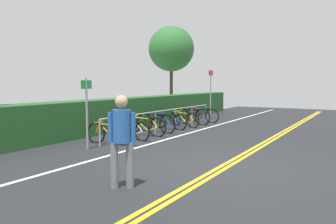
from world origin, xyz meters
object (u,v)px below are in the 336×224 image
(bike_rack, at_px, (166,115))
(bicycle_1, at_px, (130,130))
(pedestrian, at_px, (122,135))
(bicycle_6, at_px, (192,116))
(bicycle_7, at_px, (202,115))
(bicycle_3, at_px, (156,123))
(sign_post_near, at_px, (87,106))
(bicycle_5, at_px, (184,119))
(sign_post_far, at_px, (211,90))
(bicycle_2, at_px, (144,126))
(tree_mid, at_px, (171,49))
(bicycle_4, at_px, (169,121))
(bicycle_0, at_px, (111,134))

(bike_rack, distance_m, bicycle_1, 2.33)
(bike_rack, relative_size, pedestrian, 4.56)
(bicycle_6, bearing_deg, bike_rack, -179.20)
(bike_rack, xyz_separation_m, bicycle_6, (2.36, 0.03, -0.25))
(bicycle_6, xyz_separation_m, bicycle_7, (0.98, -0.05, -0.03))
(bike_rack, distance_m, pedestrian, 7.29)
(bicycle_3, relative_size, sign_post_near, 0.92)
(bicycle_5, relative_size, sign_post_near, 0.82)
(bicycle_3, height_order, sign_post_far, sign_post_far)
(bicycle_2, relative_size, pedestrian, 1.07)
(bicycle_1, xyz_separation_m, tree_mid, (9.33, 3.85, 3.63))
(pedestrian, bearing_deg, bicycle_5, 20.68)
(bicycle_3, distance_m, tree_mid, 9.13)
(bicycle_4, bearing_deg, bicycle_5, -8.84)
(bicycle_6, bearing_deg, bicycle_4, 177.18)
(bicycle_4, height_order, bicycle_7, bicycle_7)
(bicycle_0, bearing_deg, bicycle_5, 0.40)
(bicycle_6, bearing_deg, pedestrian, -160.86)
(bike_rack, relative_size, sign_post_far, 2.99)
(bike_rack, xyz_separation_m, sign_post_far, (4.61, 0.12, 0.89))
(bicycle_5, height_order, sign_post_far, sign_post_far)
(bike_rack, bearing_deg, bicycle_2, 178.67)
(bicycle_0, relative_size, bicycle_7, 1.03)
(tree_mid, bearing_deg, bicycle_0, -159.44)
(bicycle_2, height_order, bicycle_6, bicycle_6)
(bicycle_2, height_order, bicycle_4, bicycle_2)
(bicycle_3, relative_size, tree_mid, 0.34)
(tree_mid, bearing_deg, bicycle_4, -150.43)
(pedestrian, height_order, sign_post_near, sign_post_near)
(bicycle_1, xyz_separation_m, pedestrian, (-4.30, -3.06, 0.64))
(bicycle_5, xyz_separation_m, tree_mid, (5.55, 3.86, 3.63))
(bicycle_1, bearing_deg, bicycle_4, 2.89)
(bicycle_6, distance_m, sign_post_near, 6.73)
(bicycle_1, xyz_separation_m, bicycle_5, (3.77, -0.01, 0.00))
(pedestrian, bearing_deg, bicycle_6, 19.14)
(bicycle_1, distance_m, bicycle_4, 2.79)
(bicycle_4, distance_m, bicycle_6, 1.88)
(bicycle_3, bearing_deg, sign_post_near, -177.77)
(bicycle_2, distance_m, bicycle_6, 3.79)
(bicycle_1, distance_m, bicycle_6, 4.66)
(bicycle_4, relative_size, tree_mid, 0.31)
(bicycle_1, relative_size, sign_post_far, 0.68)
(bicycle_0, relative_size, bicycle_6, 0.99)
(bicycle_4, distance_m, pedestrian, 7.81)
(bicycle_5, xyz_separation_m, bicycle_6, (0.89, 0.06, 0.05))
(bicycle_1, height_order, sign_post_far, sign_post_far)
(bike_rack, height_order, bicycle_6, bike_rack)
(bicycle_0, xyz_separation_m, bicycle_5, (4.84, 0.03, -0.01))
(sign_post_near, relative_size, tree_mid, 0.38)
(bicycle_3, distance_m, bicycle_5, 1.98)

